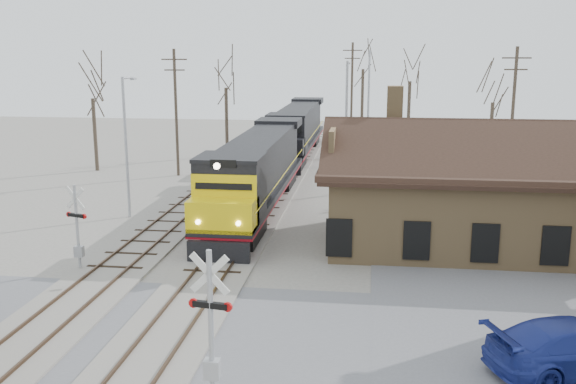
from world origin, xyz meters
The scene contains 20 objects.
ground centered at (0.00, 0.00, 0.00)m, with size 140.00×140.00×0.00m, color gray.
road centered at (0.00, 0.00, 0.01)m, with size 60.00×9.00×0.03m, color slate.
track_main centered at (0.00, 15.00, 0.07)m, with size 3.40×90.00×0.24m.
track_siding centered at (-4.50, 15.00, 0.07)m, with size 3.40×90.00×0.24m.
depot centered at (11.99, 12.00, 2.41)m, with size 15.20×9.31×7.90m.
locomotive_lead centered at (0.00, 17.20, 2.47)m, with size 3.16×21.19×4.71m.
locomotive_trailing centered at (0.00, 38.66, 2.47)m, with size 3.16×21.19×4.45m.
crossbuck_near centered at (2.62, -4.34, 2.07)m, with size 1.27×0.34×4.47m.
crossbuck_far centered at (-6.01, 5.71, 1.85)m, with size 1.09×0.41×3.93m.
streetlight_a centered at (-7.31, 15.31, 4.64)m, with size 0.25×2.04×8.23m.
streetlight_b centered at (5.13, 23.40, 5.05)m, with size 0.25×2.04×9.02m.
streetlight_c centered at (6.51, 36.31, 5.43)m, with size 0.25×2.04×9.77m.
utility_pole_a centered at (-8.27, 28.13, 5.14)m, with size 2.00×0.24×9.82m.
utility_pole_b centered at (4.71, 47.02, 5.48)m, with size 2.00×0.24×10.51m.
utility_pole_c centered at (16.81, 27.30, 5.21)m, with size 2.00×0.24×9.98m.
tree_a centered at (-15.56, 29.34, 6.87)m, with size 3.94×3.94×9.65m.
tree_b centered at (-6.60, 38.27, 7.37)m, with size 4.22×4.22×10.35m.
tree_c centered at (5.75, 50.87, 9.00)m, with size 5.15×5.15×12.63m.
tree_d centered at (10.41, 43.63, 7.89)m, with size 4.52×4.52×11.08m.
tree_e centered at (17.29, 37.85, 6.11)m, with size 3.51×3.51×8.59m.
Camera 1 is at (6.83, -20.28, 9.67)m, focal length 40.00 mm.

